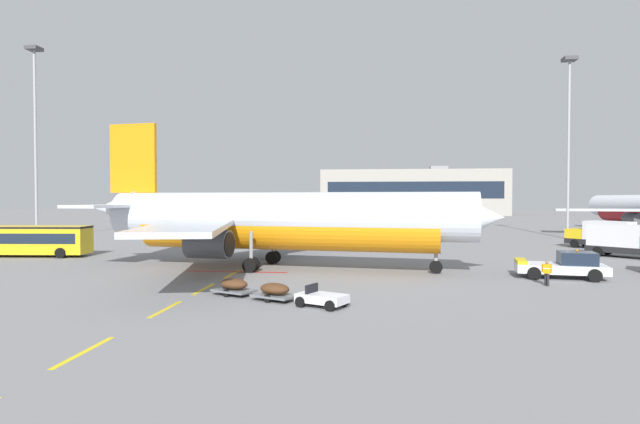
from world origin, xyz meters
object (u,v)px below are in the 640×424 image
at_px(pushback_tug, 564,265).
at_px(apron_light_mast_near, 35,121).
at_px(apron_light_mast_far, 569,127).
at_px(airliner_foreground, 279,220).
at_px(apron_shuttle_bus, 27,239).
at_px(baggage_train, 275,291).
at_px(ground_power_truck, 625,240).
at_px(ground_crew_worker, 547,272).
at_px(fuel_service_truck, 602,234).

bearing_deg(pushback_tug, apron_light_mast_near, 154.26).
bearing_deg(apron_light_mast_far, airliner_foreground, -135.26).
xyz_separation_m(apron_shuttle_bus, baggage_train, (28.47, -18.42, -1.23)).
xyz_separation_m(airliner_foreground, ground_power_truck, (31.75, 11.15, -2.30)).
relative_size(pushback_tug, apron_light_mast_far, 0.25).
bearing_deg(apron_shuttle_bus, ground_power_truck, 5.63).
bearing_deg(ground_crew_worker, apron_light_mast_far, 68.80).
xyz_separation_m(pushback_tug, fuel_service_truck, (11.95, 22.45, 0.74)).
xyz_separation_m(apron_shuttle_bus, ground_crew_worker, (45.12, -11.75, -0.82)).
distance_m(apron_shuttle_bus, apron_light_mast_near, 29.88).
bearing_deg(ground_power_truck, baggage_train, -140.68).
bearing_deg(apron_light_mast_near, airliner_foreground, -33.66).
bearing_deg(ground_power_truck, apron_shuttle_bus, -174.37).
bearing_deg(airliner_foreground, ground_crew_worker, -18.45).
bearing_deg(apron_light_mast_far, ground_crew_worker, -111.20).
bearing_deg(apron_light_mast_far, apron_shuttle_bus, -154.55).
bearing_deg(baggage_train, apron_light_mast_near, 136.96).
xyz_separation_m(ground_power_truck, apron_light_mast_far, (2.99, 23.29, 14.16)).
distance_m(fuel_service_truck, ground_crew_worker, 29.63).
xyz_separation_m(baggage_train, apron_light_mast_near, (-42.78, 39.95, 16.21)).
bearing_deg(ground_crew_worker, apron_shuttle_bus, 165.40).
height_order(airliner_foreground, pushback_tug, airliner_foreground).
relative_size(airliner_foreground, fuel_service_truck, 5.11).
height_order(airliner_foreground, apron_light_mast_far, apron_light_mast_far).
relative_size(ground_power_truck, baggage_train, 0.80).
xyz_separation_m(fuel_service_truck, apron_light_mast_far, (1.56, 14.79, 14.16)).
xyz_separation_m(apron_shuttle_bus, fuel_service_truck, (59.37, 14.22, -0.10)).
height_order(apron_shuttle_bus, fuel_service_truck, fuel_service_truck).
xyz_separation_m(apron_shuttle_bus, ground_power_truck, (57.94, 5.71, -0.10)).
height_order(fuel_service_truck, ground_crew_worker, fuel_service_truck).
distance_m(airliner_foreground, apron_shuttle_bus, 26.83).
distance_m(apron_shuttle_bus, baggage_train, 33.94).
height_order(ground_crew_worker, apron_light_mast_near, apron_light_mast_near).
bearing_deg(apron_shuttle_bus, fuel_service_truck, 13.46).
bearing_deg(baggage_train, ground_power_truck, 39.32).
bearing_deg(apron_light_mast_near, apron_light_mast_far, 5.67).
bearing_deg(apron_shuttle_bus, airliner_foreground, -11.72).
bearing_deg(apron_light_mast_near, apron_shuttle_bus, -56.40).
height_order(pushback_tug, apron_light_mast_near, apron_light_mast_near).
distance_m(airliner_foreground, fuel_service_truck, 38.64).
relative_size(baggage_train, apron_light_mast_near, 0.31).
relative_size(fuel_service_truck, ground_power_truck, 1.02).
height_order(ground_power_truck, apron_light_mast_near, apron_light_mast_near).
xyz_separation_m(pushback_tug, apron_light_mast_far, (13.51, 37.23, 14.91)).
relative_size(baggage_train, ground_crew_worker, 5.11).
xyz_separation_m(ground_power_truck, baggage_train, (-29.46, -24.13, -1.12)).
height_order(ground_power_truck, apron_light_mast_far, apron_light_mast_far).
relative_size(apron_shuttle_bus, fuel_service_truck, 1.79).
bearing_deg(apron_shuttle_bus, baggage_train, -32.90).
height_order(apron_shuttle_bus, apron_light_mast_far, apron_light_mast_far).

